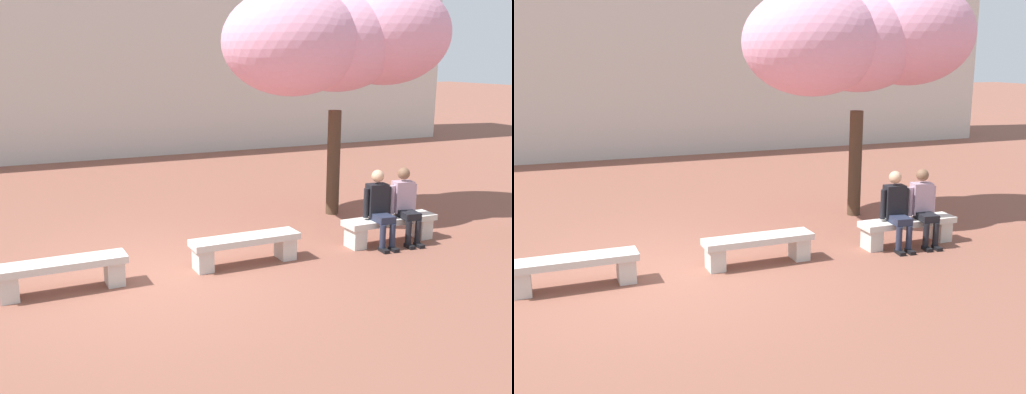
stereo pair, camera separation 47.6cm
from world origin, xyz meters
The scene contains 8 objects.
ground_plane centered at (0.00, 0.00, 0.00)m, with size 100.00×100.00×0.00m, color brown.
building_facade centered at (0.00, 12.57, 4.17)m, with size 28.00×4.00×8.35m, color beige.
stone_bench_near_west centered at (-1.35, 0.00, 0.30)m, with size 1.73×0.44×0.45m.
stone_bench_center centered at (1.35, 0.00, 0.30)m, with size 1.73×0.44×0.45m.
stone_bench_near_east centered at (4.06, 0.00, 0.30)m, with size 1.73×0.44×0.45m.
person_seated_left centered at (3.78, -0.05, 0.70)m, with size 0.51×0.71×1.29m.
person_seated_right centered at (4.32, -0.05, 0.70)m, with size 0.51×0.71×1.29m.
cherry_tree_main centered at (4.14, 2.01, 3.44)m, with size 4.63×2.56×4.55m.
Camera 2 is at (-1.67, -8.27, 3.16)m, focal length 42.00 mm.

